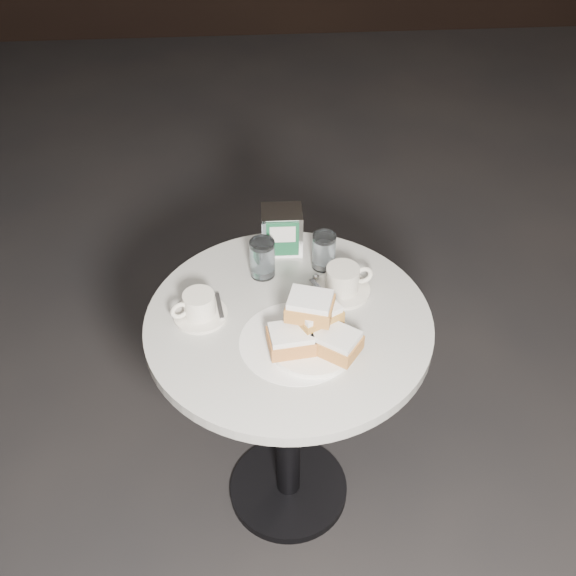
{
  "coord_description": "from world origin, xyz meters",
  "views": [
    {
      "loc": [
        -0.08,
        -1.24,
        1.97
      ],
      "look_at": [
        0.0,
        0.02,
        0.83
      ],
      "focal_mm": 45.0,
      "sensor_mm": 36.0,
      "label": 1
    }
  ],
  "objects_px": {
    "water_glass_right": "(324,251)",
    "coffee_cup_right": "(343,281)",
    "napkin_dispenser": "(282,230)",
    "water_glass_left": "(262,259)",
    "beignet_plate": "(313,331)",
    "coffee_cup_left": "(199,307)",
    "cafe_table": "(289,374)"
  },
  "relations": [
    {
      "from": "beignet_plate",
      "to": "coffee_cup_left",
      "type": "distance_m",
      "value": 0.29
    },
    {
      "from": "cafe_table",
      "to": "beignet_plate",
      "type": "height_order",
      "value": "beignet_plate"
    },
    {
      "from": "napkin_dispenser",
      "to": "coffee_cup_right",
      "type": "bearing_deg",
      "value": -50.95
    },
    {
      "from": "water_glass_left",
      "to": "coffee_cup_right",
      "type": "bearing_deg",
      "value": -21.99
    },
    {
      "from": "coffee_cup_right",
      "to": "beignet_plate",
      "type": "bearing_deg",
      "value": -126.38
    },
    {
      "from": "water_glass_left",
      "to": "napkin_dispenser",
      "type": "xyz_separation_m",
      "value": [
        0.06,
        0.1,
        0.01
      ]
    },
    {
      "from": "cafe_table",
      "to": "beignet_plate",
      "type": "xyz_separation_m",
      "value": [
        0.05,
        -0.09,
        0.25
      ]
    },
    {
      "from": "water_glass_left",
      "to": "water_glass_right",
      "type": "height_order",
      "value": "water_glass_left"
    },
    {
      "from": "water_glass_left",
      "to": "napkin_dispenser",
      "type": "bearing_deg",
      "value": 60.78
    },
    {
      "from": "coffee_cup_left",
      "to": "water_glass_left",
      "type": "height_order",
      "value": "water_glass_left"
    },
    {
      "from": "beignet_plate",
      "to": "coffee_cup_right",
      "type": "distance_m",
      "value": 0.21
    },
    {
      "from": "cafe_table",
      "to": "napkin_dispenser",
      "type": "distance_m",
      "value": 0.38
    },
    {
      "from": "coffee_cup_right",
      "to": "water_glass_left",
      "type": "height_order",
      "value": "water_glass_left"
    },
    {
      "from": "water_glass_right",
      "to": "napkin_dispenser",
      "type": "distance_m",
      "value": 0.13
    },
    {
      "from": "coffee_cup_right",
      "to": "napkin_dispenser",
      "type": "bearing_deg",
      "value": 118.35
    },
    {
      "from": "cafe_table",
      "to": "coffee_cup_right",
      "type": "xyz_separation_m",
      "value": [
        0.14,
        0.09,
        0.23
      ]
    },
    {
      "from": "cafe_table",
      "to": "coffee_cup_left",
      "type": "xyz_separation_m",
      "value": [
        -0.21,
        0.03,
        0.23
      ]
    },
    {
      "from": "cafe_table",
      "to": "beignet_plate",
      "type": "relative_size",
      "value": 3.08
    },
    {
      "from": "beignet_plate",
      "to": "water_glass_right",
      "type": "distance_m",
      "value": 0.29
    },
    {
      "from": "coffee_cup_left",
      "to": "coffee_cup_right",
      "type": "height_order",
      "value": "coffee_cup_right"
    },
    {
      "from": "water_glass_right",
      "to": "napkin_dispenser",
      "type": "relative_size",
      "value": 0.8
    },
    {
      "from": "beignet_plate",
      "to": "napkin_dispenser",
      "type": "height_order",
      "value": "beignet_plate"
    },
    {
      "from": "beignet_plate",
      "to": "cafe_table",
      "type": "bearing_deg",
      "value": 119.31
    },
    {
      "from": "coffee_cup_left",
      "to": "coffee_cup_right",
      "type": "relative_size",
      "value": 1.05
    },
    {
      "from": "coffee_cup_right",
      "to": "water_glass_left",
      "type": "relative_size",
      "value": 1.59
    },
    {
      "from": "napkin_dispenser",
      "to": "cafe_table",
      "type": "bearing_deg",
      "value": -89.35
    },
    {
      "from": "beignet_plate",
      "to": "water_glass_left",
      "type": "height_order",
      "value": "beignet_plate"
    },
    {
      "from": "water_glass_right",
      "to": "cafe_table",
      "type": "bearing_deg",
      "value": -118.09
    },
    {
      "from": "coffee_cup_right",
      "to": "water_glass_right",
      "type": "distance_m",
      "value": 0.11
    },
    {
      "from": "water_glass_right",
      "to": "coffee_cup_right",
      "type": "bearing_deg",
      "value": -69.47
    },
    {
      "from": "coffee_cup_right",
      "to": "napkin_dispenser",
      "type": "relative_size",
      "value": 1.33
    },
    {
      "from": "beignet_plate",
      "to": "napkin_dispenser",
      "type": "relative_size",
      "value": 1.94
    }
  ]
}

